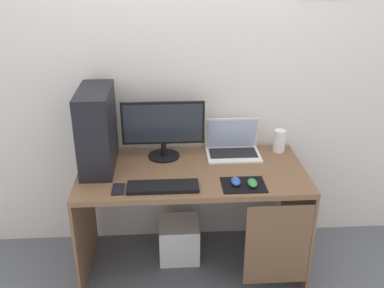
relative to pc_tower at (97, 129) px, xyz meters
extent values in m
plane|color=slate|center=(0.59, -0.09, -1.00)|extent=(8.00, 8.00, 0.00)
cube|color=silver|center=(0.59, 0.30, 0.30)|extent=(4.00, 0.04, 2.60)
cube|color=brown|center=(0.59, -0.09, -0.27)|extent=(1.43, 0.70, 0.03)
cube|color=brown|center=(-0.12, -0.09, -0.64)|extent=(0.02, 0.70, 0.70)
cube|color=brown|center=(1.29, -0.09, -0.64)|extent=(0.02, 0.70, 0.70)
cube|color=brown|center=(1.08, -0.43, -0.61)|extent=(0.40, 0.01, 0.56)
cube|color=black|center=(0.00, 0.00, 0.00)|extent=(0.20, 0.45, 0.51)
cylinder|color=black|center=(0.41, 0.12, -0.25)|extent=(0.21, 0.21, 0.01)
cylinder|color=black|center=(0.41, 0.12, -0.20)|extent=(0.04, 0.04, 0.09)
cube|color=black|center=(0.41, 0.11, -0.01)|extent=(0.54, 0.02, 0.29)
cube|color=#232833|center=(0.41, 0.10, -0.01)|extent=(0.51, 0.00, 0.26)
cube|color=white|center=(0.88, 0.10, -0.25)|extent=(0.36, 0.24, 0.01)
cube|color=black|center=(0.88, 0.12, -0.24)|extent=(0.32, 0.16, 0.00)
cube|color=white|center=(0.88, 0.20, -0.13)|extent=(0.36, 0.05, 0.23)
cube|color=#ADC1E5|center=(0.88, 0.19, -0.13)|extent=(0.34, 0.04, 0.21)
cylinder|color=white|center=(1.20, 0.16, -0.18)|extent=(0.08, 0.08, 0.15)
cube|color=black|center=(0.40, -0.31, -0.24)|extent=(0.42, 0.14, 0.02)
cube|color=black|center=(0.88, -0.30, -0.25)|extent=(0.26, 0.20, 0.00)
ellipsoid|color=#2D51B2|center=(0.83, -0.29, -0.23)|extent=(0.06, 0.10, 0.03)
ellipsoid|color=#338C4C|center=(0.93, -0.32, -0.23)|extent=(0.06, 0.10, 0.03)
cube|color=black|center=(0.14, -0.31, -0.25)|extent=(0.07, 0.13, 0.01)
cube|color=white|center=(0.50, 0.01, -0.86)|extent=(0.28, 0.28, 0.28)
camera|label=1|loc=(0.43, -2.58, 1.04)|focal=41.40mm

